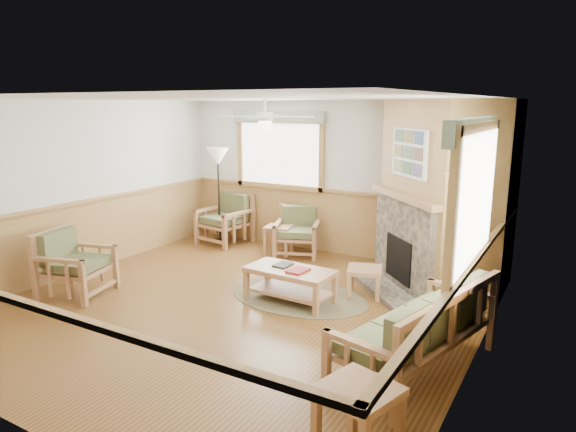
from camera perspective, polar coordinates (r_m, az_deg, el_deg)
The scene contains 24 objects.
floor at distance 6.93m, azimuth -5.87°, elevation -10.09°, with size 6.00×6.00×0.01m, color brown.
ceiling at distance 6.41m, azimuth -6.42°, elevation 12.87°, with size 6.00×6.00×0.01m, color white.
wall_back at distance 9.09m, azimuth 5.16°, elevation 4.18°, with size 6.00×0.02×2.70m, color silver.
wall_front at distance 4.57m, azimuth -29.13°, elevation -5.57°, with size 6.00×0.02×2.70m, color silver.
wall_left at distance 8.64m, azimuth -22.40°, elevation 2.87°, with size 0.02×6.00×2.70m, color silver.
wall_right at distance 5.37m, azimuth 20.64°, elevation -2.28°, with size 0.02×6.00×2.70m, color silver.
wainscot at distance 6.74m, azimuth -5.98°, elevation -5.72°, with size 6.00×6.00×1.10m, color #A77E44, non-canonical shape.
fireplace at distance 7.52m, azimuth 16.26°, elevation 2.03°, with size 2.20×2.20×2.70m, color #A77E44, non-canonical shape.
window_back at distance 9.49m, azimuth -0.96°, elevation 11.71°, with size 1.90×0.16×1.50m, color white, non-canonical shape.
window_right at distance 5.03m, azimuth 20.81°, elevation 10.40°, with size 0.16×1.90×1.50m, color white, non-canonical shape.
ceiling_fan at distance 6.49m, azimuth -2.61°, elevation 12.57°, with size 1.24×1.24×0.36m, color white, non-canonical shape.
sofa at distance 5.38m, azimuth 14.09°, elevation -11.96°, with size 0.81×1.97×0.90m, color #A8784E, non-canonical shape.
armchair_back_left at distance 9.95m, azimuth -7.07°, elevation -0.31°, with size 0.84×0.84×0.94m, color #A8784E, non-canonical shape.
armchair_back_right at distance 9.10m, azimuth 1.02°, elevation -1.73°, with size 0.75×0.75×0.84m, color #A8784E, non-canonical shape.
armchair_left at distance 7.77m, azimuth -22.51°, elevation -4.86°, with size 0.82×0.82×0.92m, color #A8784E, non-canonical shape.
coffee_table at distance 6.99m, azimuth 0.22°, elevation -7.72°, with size 1.18×0.59×0.47m, color #A8784E, non-canonical shape.
end_table_chairs at distance 9.19m, azimuth -1.04°, elevation -2.66°, with size 0.45×0.44×0.51m, color #A8784E, non-canonical shape.
end_table_sofa at distance 4.16m, azimuth 7.77°, elevation -21.85°, with size 0.54×0.51×0.60m, color #A8784E, non-canonical shape.
footstool at distance 7.30m, azimuth 8.47°, elevation -7.23°, with size 0.47×0.47×0.40m, color #A8784E, non-canonical shape.
braided_rug at distance 7.24m, azimuth 1.17°, elevation -8.94°, with size 2.01×2.01×0.01m, color brown.
floor_lamp_left at distance 9.93m, azimuth -7.68°, elevation 2.29°, with size 0.42×0.42×1.84m, color black, non-canonical shape.
floor_lamp_right at distance 6.68m, azimuth 18.34°, elevation -3.19°, with size 0.42×0.42×1.83m, color black, non-canonical shape.
book_red at distance 6.79m, azimuth 1.12°, elevation -5.96°, with size 0.22×0.30×0.03m, color maroon.
book_dark at distance 7.03m, azimuth -0.55°, elevation -5.34°, with size 0.20×0.27×0.03m, color black.
Camera 1 is at (3.82, -5.15, 2.63)m, focal length 32.00 mm.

